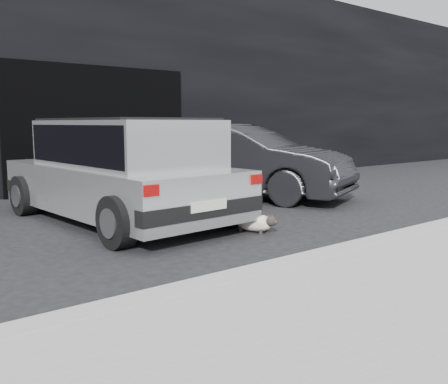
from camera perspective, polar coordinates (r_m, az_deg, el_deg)
ground at (r=7.00m, az=-7.17°, el=-3.93°), size 80.00×80.00×0.00m
building_facade at (r=12.74m, az=-18.06°, el=12.36°), size 34.00×4.00×5.00m
garage_opening at (r=10.84m, az=-13.96°, el=7.00°), size 4.00×0.10×2.60m
curb at (r=5.78m, az=15.54°, el=-6.09°), size 18.00×0.25×0.12m
silver_hatchback at (r=7.32m, az=-11.55°, el=2.95°), size 2.20×4.15×1.49m
second_car at (r=9.59m, az=1.73°, el=3.58°), size 3.05×4.52×1.41m
cat_siamese at (r=6.57m, az=3.74°, el=-3.56°), size 0.39×0.77×0.28m
cat_white at (r=6.41m, az=-7.84°, el=-3.58°), size 0.70×0.32×0.33m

